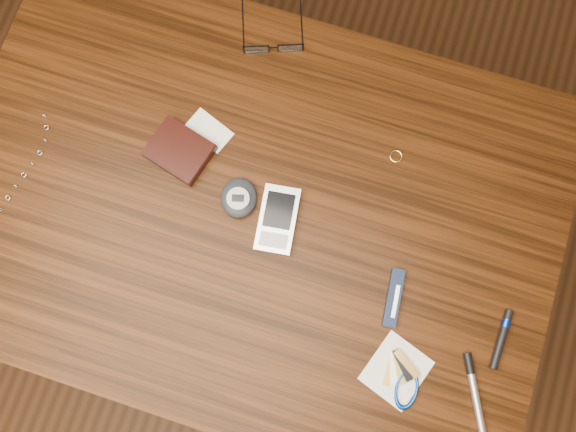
# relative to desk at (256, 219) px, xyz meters

# --- Properties ---
(ground) EXTENTS (3.80, 3.80, 0.00)m
(ground) POSITION_rel_desk_xyz_m (0.00, 0.00, -0.65)
(ground) COLOR #472814
(ground) RESTS_ON ground
(desk) EXTENTS (1.00, 0.70, 0.75)m
(desk) POSITION_rel_desk_xyz_m (0.00, 0.00, 0.00)
(desk) COLOR #341808
(desk) RESTS_ON ground
(wallet_and_card) EXTENTS (0.13, 0.14, 0.02)m
(wallet_and_card) POSITION_rel_desk_xyz_m (-0.14, 0.05, 0.11)
(wallet_and_card) COLOR black
(wallet_and_card) RESTS_ON desk
(eyeglasses) EXTENTS (0.13, 0.13, 0.02)m
(eyeglasses) POSITION_rel_desk_xyz_m (-0.05, 0.28, 0.11)
(eyeglasses) COLOR black
(eyeglasses) RESTS_ON desk
(gold_ring) EXTENTS (0.02, 0.02, 0.00)m
(gold_ring) POSITION_rel_desk_xyz_m (0.20, 0.15, 0.10)
(gold_ring) COLOR #F2DB6B
(gold_ring) RESTS_ON desk
(pda_phone) EXTENTS (0.07, 0.12, 0.02)m
(pda_phone) POSITION_rel_desk_xyz_m (0.05, -0.01, 0.11)
(pda_phone) COLOR silver
(pda_phone) RESTS_ON desk
(pedometer) EXTENTS (0.07, 0.08, 0.03)m
(pedometer) POSITION_rel_desk_xyz_m (-0.02, 0.01, 0.11)
(pedometer) COLOR #1F2329
(pedometer) RESTS_ON desk
(notepad_keys) EXTENTS (0.11, 0.11, 0.01)m
(notepad_keys) POSITION_rel_desk_xyz_m (0.30, -0.18, 0.11)
(notepad_keys) COLOR white
(notepad_keys) RESTS_ON desk
(pocket_knife) EXTENTS (0.03, 0.09, 0.01)m
(pocket_knife) POSITION_rel_desk_xyz_m (0.26, -0.07, 0.11)
(pocket_knife) COLOR #0D1A34
(pocket_knife) RESTS_ON desk
(silver_pen) EXTENTS (0.08, 0.14, 0.01)m
(silver_pen) POSITION_rel_desk_xyz_m (0.41, -0.17, 0.11)
(silver_pen) COLOR silver
(silver_pen) RESTS_ON desk
(black_blue_pen) EXTENTS (0.02, 0.09, 0.01)m
(black_blue_pen) POSITION_rel_desk_xyz_m (0.43, -0.08, 0.11)
(black_blue_pen) COLOR black
(black_blue_pen) RESTS_ON desk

